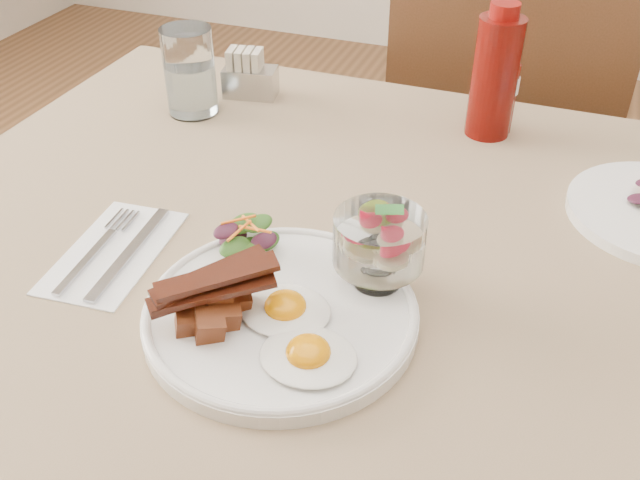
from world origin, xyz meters
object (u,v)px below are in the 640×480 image
Objects in this scene: main_plate at (281,314)px; sugar_caddy at (249,77)px; chair_far at (497,157)px; ketchup_bottle at (495,75)px; fruit_cup at (379,241)px; water_glass at (190,77)px; table at (425,309)px; hot_sauce_bottle at (505,94)px.

main_plate is 3.06× the size of sugar_caddy.
chair_far is 0.87m from main_plate.
main_plate is at bearing -104.46° from ketchup_bottle.
water_glass is at bearing 141.14° from fruit_cup.
ketchup_bottle reaches higher than main_plate.
main_plate is at bearing -125.00° from table.
fruit_cup is 0.53m from sugar_caddy.
main_plate is 2.11× the size of water_glass.
fruit_cup is at bearing -98.62° from hot_sauce_bottle.
hot_sauce_bottle is 0.40m from sugar_caddy.
table is 6.89× the size of ketchup_bottle.
table is 13.84× the size of fruit_cup.
hot_sauce_bottle reaches higher than main_plate.
ketchup_bottle reaches higher than water_glass.
chair_far is at bearing 45.18° from water_glass.
hot_sauce_bottle is 0.92× the size of water_glass.
water_glass is at bearing -134.24° from sugar_caddy.
main_plate is at bearing -98.04° from chair_far.
hot_sauce_bottle reaches higher than table.
chair_far reaches higher than table.
water_glass is (-0.43, -0.44, 0.29)m from chair_far.
chair_far is at bearing 32.58° from sugar_caddy.
chair_far is 0.68m from water_glass.
chair_far is (0.00, 0.66, -0.14)m from table.
ketchup_bottle is at bearing 88.66° from table.
chair_far is 0.81m from fruit_cup.
sugar_caddy is (-0.38, 0.31, 0.12)m from table.
main_plate is at bearing -135.78° from fruit_cup.
fruit_cup reaches higher than sugar_caddy.
hot_sauce_bottle is (0.02, 0.01, -0.03)m from ketchup_bottle.
sugar_caddy is (-0.38, -0.01, -0.06)m from ketchup_bottle.
fruit_cup is at bearing -60.41° from sugar_caddy.
chair_far reaches higher than sugar_caddy.
main_plate is 0.52m from hot_sauce_bottle.
ketchup_bottle is (0.01, 0.32, 0.18)m from table.
hot_sauce_bottle is at bearing 74.05° from main_plate.
sugar_caddy reaches higher than table.
sugar_caddy is 0.69× the size of water_glass.
sugar_caddy is at bearing 56.19° from water_glass.
table is 10.04× the size of water_glass.
fruit_cup reaches higher than main_plate.
fruit_cup is 0.41m from ketchup_bottle.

